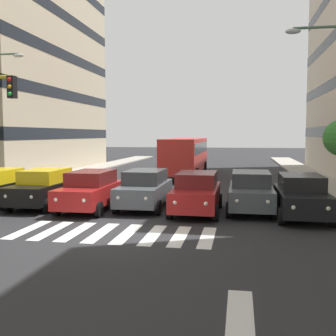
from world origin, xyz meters
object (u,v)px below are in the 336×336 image
(car_0, at_px, (301,196))
(car_3, at_px, (145,189))
(car_4, at_px, (91,190))
(car_1, at_px, (251,191))
(car_2, at_px, (197,192))
(car_5, at_px, (44,188))
(bus_behind_traffic, at_px, (186,153))

(car_0, distance_m, car_3, 6.72)
(car_3, xyz_separation_m, car_4, (2.25, 0.87, 0.00))
(car_1, bearing_deg, car_3, 0.10)
(car_0, bearing_deg, car_4, -0.91)
(car_2, distance_m, car_4, 4.68)
(car_2, height_order, car_5, same)
(car_4, bearing_deg, car_1, -172.83)
(car_2, bearing_deg, car_5, -2.48)
(car_2, height_order, car_3, same)
(car_3, bearing_deg, car_2, 163.20)
(car_0, xyz_separation_m, car_1, (1.94, -1.02, 0.00))
(car_3, distance_m, car_5, 4.69)
(car_0, distance_m, car_4, 8.90)
(bus_behind_traffic, bearing_deg, car_2, 99.35)
(car_4, bearing_deg, car_2, -178.37)
(car_2, xyz_separation_m, bus_behind_traffic, (2.43, -14.75, 0.97))
(car_2, bearing_deg, car_0, 176.28)
(car_0, xyz_separation_m, bus_behind_traffic, (6.65, -15.03, 0.97))
(car_3, height_order, car_4, same)
(car_4, relative_size, car_5, 1.00)
(car_4, height_order, car_5, same)
(car_3, relative_size, car_5, 1.00)
(car_4, bearing_deg, bus_behind_traffic, -98.60)
(car_3, bearing_deg, car_5, 5.21)
(car_1, distance_m, car_5, 9.39)
(car_1, height_order, car_4, same)
(car_4, relative_size, bus_behind_traffic, 0.42)
(car_3, bearing_deg, bus_behind_traffic, -90.00)
(bus_behind_traffic, bearing_deg, car_5, 72.07)
(car_1, xyz_separation_m, car_3, (4.70, 0.01, 0.00))
(car_2, xyz_separation_m, car_5, (7.10, -0.31, 0.00))
(car_3, distance_m, bus_behind_traffic, 14.05)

